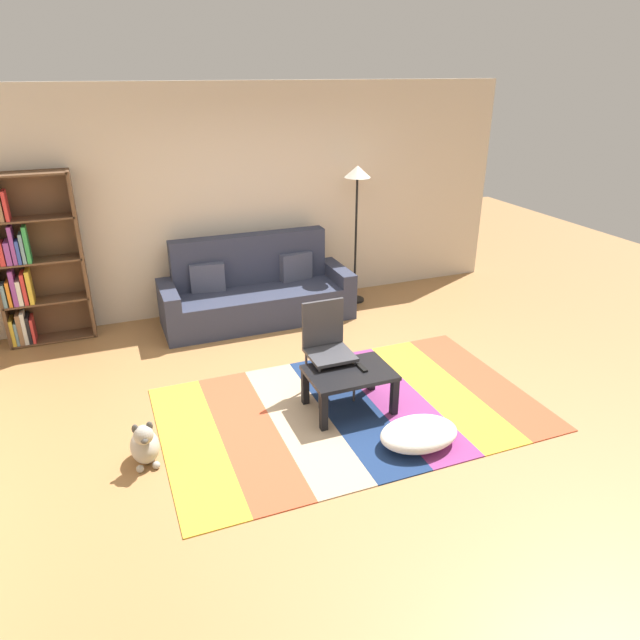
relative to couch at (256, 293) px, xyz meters
The scene contains 11 objects.
ground_plane 2.05m from the couch, 86.26° to the right, with size 14.00×14.00×0.00m, color #9E7042.
back_wall 1.15m from the couch, 75.90° to the left, with size 6.80×0.10×2.70m, color beige.
rug 2.34m from the couch, 84.65° to the right, with size 3.32×2.03×0.01m.
couch is the anchor object (origin of this frame).
bookshelf 2.50m from the couch, behind, with size 0.90×0.28×1.86m.
coffee_table 2.30m from the couch, 84.79° to the right, with size 0.75×0.53×0.38m.
pouf 3.04m from the couch, 80.23° to the right, with size 0.66×0.46×0.20m, color white.
dog 2.87m from the couch, 123.28° to the right, with size 0.22×0.35×0.40m.
standing_lamp 1.76m from the couch, ahead, with size 0.32×0.32×1.75m.
tv_remote 2.31m from the couch, 81.85° to the right, with size 0.04×0.15×0.02m, color black.
folding_chair 1.95m from the couch, 86.09° to the right, with size 0.40×0.40×0.90m.
Camera 1 is at (-1.78, -4.26, 2.83)m, focal length 32.08 mm.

